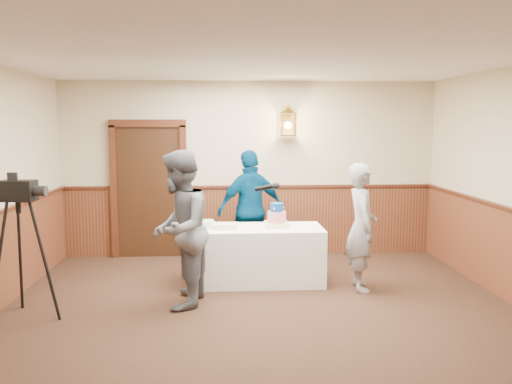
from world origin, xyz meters
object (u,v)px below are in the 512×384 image
sheet_cake_yellow (225,226)px  assistant_p (251,210)px  tiered_cake (277,217)px  tv_camera_rig (21,258)px  display_table (255,255)px  sheet_cake_green (201,224)px  interviewer (179,229)px  baker (361,227)px

sheet_cake_yellow → assistant_p: assistant_p is taller
tiered_cake → tv_camera_rig: 3.17m
display_table → tv_camera_rig: tv_camera_rig is taller
tiered_cake → sheet_cake_green: 1.02m
display_table → tv_camera_rig: (-2.60, -1.25, 0.31)m
sheet_cake_green → tv_camera_rig: size_ratio=0.22×
interviewer → baker: 2.32m
assistant_p → display_table: bearing=70.4°
sheet_cake_yellow → baker: bearing=-10.5°
sheet_cake_green → tv_camera_rig: bearing=-144.7°
display_table → tv_camera_rig: size_ratio=1.18×
assistant_p → interviewer: bearing=39.9°
display_table → sheet_cake_green: sheet_cake_green is taller
tiered_cake → interviewer: bearing=-142.2°
assistant_p → tv_camera_rig: bearing=16.3°
sheet_cake_green → tv_camera_rig: tv_camera_rig is taller
display_table → sheet_cake_green: (-0.72, 0.09, 0.41)m
baker → tv_camera_rig: bearing=104.0°
tiered_cake → assistant_p: bearing=114.0°
tv_camera_rig → baker: bearing=19.8°
baker → display_table: bearing=75.3°
display_table → baker: (1.33, -0.39, 0.44)m
display_table → tiered_cake: size_ratio=5.60×
tv_camera_rig → assistant_p: bearing=45.0°
sheet_cake_yellow → tv_camera_rig: size_ratio=0.22×
tiered_cake → tv_camera_rig: tv_camera_rig is taller
display_table → baker: size_ratio=1.10×
assistant_p → tv_camera_rig: 3.26m
sheet_cake_yellow → interviewer: 1.00m
sheet_cake_green → interviewer: size_ratio=0.19×
assistant_p → sheet_cake_green: bearing=21.6°
tiered_cake → interviewer: (-1.22, -0.95, 0.04)m
display_table → assistant_p: bearing=91.5°
sheet_cake_yellow → sheet_cake_green: sheet_cake_green is taller
sheet_cake_yellow → display_table: bearing=10.1°
tiered_cake → baker: (1.04, -0.43, -0.06)m
sheet_cake_yellow → assistant_p: 0.89m
sheet_cake_yellow → tiered_cake: bearing=8.6°
display_table → baker: bearing=-16.4°
tiered_cake → sheet_cake_yellow: tiered_cake is taller
display_table → sheet_cake_yellow: bearing=-169.9°
baker → assistant_p: assistant_p is taller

